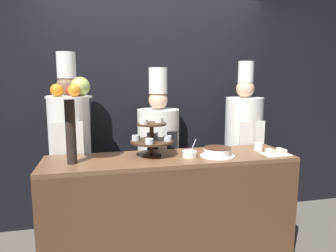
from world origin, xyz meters
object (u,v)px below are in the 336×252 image
at_px(cake_round, 217,152).
at_px(chef_left, 70,143).
at_px(cup_white, 259,147).
at_px(fruit_pedestal, 72,103).
at_px(tiered_stand, 152,137).
at_px(serving_bowl_near, 189,154).
at_px(cake_square_tray, 276,152).
at_px(chef_center_right, 243,139).
at_px(chef_center_left, 158,148).

xyz_separation_m(cake_round, chef_left, (-1.26, 0.58, 0.02)).
bearing_deg(cup_white, cake_round, -166.85).
xyz_separation_m(fruit_pedestal, cup_white, (1.63, 0.07, -0.44)).
relative_size(tiered_stand, serving_bowl_near, 2.36).
distance_m(cake_round, chef_left, 1.39).
bearing_deg(cake_square_tray, chef_left, 160.34).
relative_size(tiered_stand, cup_white, 4.34).
height_order(cake_square_tray, chef_left, chef_left).
bearing_deg(serving_bowl_near, cake_square_tray, -6.06).
distance_m(cake_round, chef_center_right, 0.79).
distance_m(fruit_pedestal, chef_left, 0.69).
relative_size(cup_white, chef_center_right, 0.05).
bearing_deg(chef_left, cake_round, -24.57).
relative_size(cup_white, chef_center_left, 0.05).
height_order(cake_round, serving_bowl_near, serving_bowl_near).
bearing_deg(cake_square_tray, serving_bowl_near, 173.94).
bearing_deg(chef_center_left, cup_white, -28.89).
distance_m(tiered_stand, cake_square_tray, 1.10).
height_order(tiered_stand, cup_white, tiered_stand).
bearing_deg(serving_bowl_near, chef_left, 151.30).
relative_size(fruit_pedestal, cake_square_tray, 2.86).
distance_m(cup_white, chef_center_left, 0.98).
xyz_separation_m(tiered_stand, cake_square_tray, (1.08, -0.19, -0.15)).
bearing_deg(cup_white, chef_left, 164.59).
bearing_deg(chef_center_right, serving_bowl_near, -144.50).
bearing_deg(chef_center_right, tiered_stand, -157.58).
relative_size(tiered_stand, chef_center_right, 0.20).
distance_m(chef_left, chef_center_right, 1.80).
bearing_deg(chef_center_left, serving_bowl_near, -73.95).
bearing_deg(chef_center_left, tiered_stand, -108.04).
height_order(cup_white, chef_left, chef_left).
xyz_separation_m(cake_round, chef_center_right, (0.54, 0.58, -0.02)).
bearing_deg(chef_left, chef_center_left, 0.00).
bearing_deg(cup_white, serving_bowl_near, -173.04).
xyz_separation_m(tiered_stand, cake_round, (0.55, -0.13, -0.13)).
distance_m(fruit_pedestal, cake_square_tray, 1.77).
xyz_separation_m(cake_round, cake_square_tray, (0.53, -0.06, -0.02)).
bearing_deg(chef_center_right, cup_white, -100.27).
distance_m(tiered_stand, chef_left, 0.85).
height_order(serving_bowl_near, chef_center_left, chef_center_left).
bearing_deg(cake_square_tray, fruit_pedestal, 176.68).
relative_size(cake_round, chef_center_right, 0.16).
height_order(cake_round, cup_white, cake_round).
height_order(cup_white, serving_bowl_near, serving_bowl_near).
bearing_deg(tiered_stand, chef_left, 147.76).
xyz_separation_m(fruit_pedestal, serving_bowl_near, (0.94, -0.02, -0.45)).
relative_size(fruit_pedestal, chef_left, 0.36).
relative_size(tiered_stand, cake_round, 1.25).
xyz_separation_m(cup_white, serving_bowl_near, (-0.69, -0.08, -0.01)).
bearing_deg(cake_square_tray, chef_center_right, 89.13).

